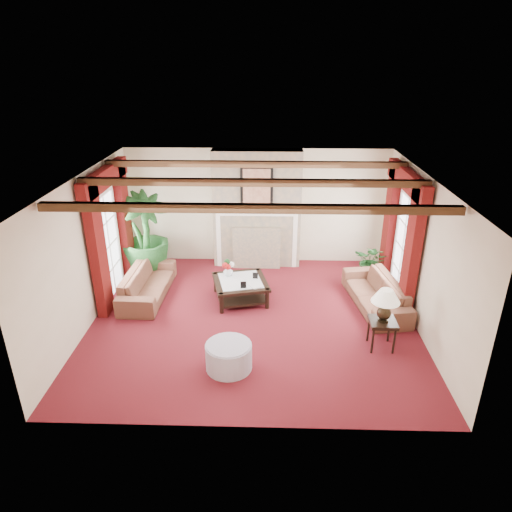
{
  "coord_description": "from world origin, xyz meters",
  "views": [
    {
      "loc": [
        0.28,
        -7.42,
        4.57
      ],
      "look_at": [
        0.04,
        0.4,
        1.13
      ],
      "focal_mm": 32.0,
      "sensor_mm": 36.0,
      "label": 1
    }
  ],
  "objects_px": {
    "ottoman": "(229,356)",
    "potted_palm": "(147,252)",
    "coffee_table": "(241,290)",
    "sofa_left": "(147,279)",
    "sofa_right": "(376,289)",
    "side_table": "(381,334)"
  },
  "relations": [
    {
      "from": "potted_palm",
      "to": "coffee_table",
      "type": "distance_m",
      "value": 2.48
    },
    {
      "from": "sofa_left",
      "to": "side_table",
      "type": "bearing_deg",
      "value": -109.39
    },
    {
      "from": "sofa_right",
      "to": "side_table",
      "type": "relative_size",
      "value": 3.91
    },
    {
      "from": "sofa_left",
      "to": "coffee_table",
      "type": "height_order",
      "value": "sofa_left"
    },
    {
      "from": "sofa_right",
      "to": "side_table",
      "type": "distance_m",
      "value": 1.42
    },
    {
      "from": "potted_palm",
      "to": "ottoman",
      "type": "xyz_separation_m",
      "value": [
        2.13,
        -3.39,
        -0.31
      ]
    },
    {
      "from": "sofa_left",
      "to": "ottoman",
      "type": "bearing_deg",
      "value": -139.7
    },
    {
      "from": "potted_palm",
      "to": "ottoman",
      "type": "relative_size",
      "value": 2.84
    },
    {
      "from": "coffee_table",
      "to": "ottoman",
      "type": "bearing_deg",
      "value": -104.65
    },
    {
      "from": "ottoman",
      "to": "sofa_left",
      "type": "bearing_deg",
      "value": 128.62
    },
    {
      "from": "sofa_left",
      "to": "potted_palm",
      "type": "relative_size",
      "value": 0.94
    },
    {
      "from": "potted_palm",
      "to": "ottoman",
      "type": "height_order",
      "value": "potted_palm"
    },
    {
      "from": "sofa_left",
      "to": "coffee_table",
      "type": "bearing_deg",
      "value": -91.54
    },
    {
      "from": "potted_palm",
      "to": "coffee_table",
      "type": "xyz_separation_m",
      "value": [
        2.18,
        -1.15,
        -0.32
      ]
    },
    {
      "from": "sofa_right",
      "to": "potted_palm",
      "type": "bearing_deg",
      "value": -114.16
    },
    {
      "from": "sofa_left",
      "to": "side_table",
      "type": "distance_m",
      "value": 4.72
    },
    {
      "from": "sofa_left",
      "to": "side_table",
      "type": "height_order",
      "value": "sofa_left"
    },
    {
      "from": "coffee_table",
      "to": "ottoman",
      "type": "relative_size",
      "value": 1.4
    },
    {
      "from": "ottoman",
      "to": "potted_palm",
      "type": "bearing_deg",
      "value": 122.14
    },
    {
      "from": "potted_palm",
      "to": "side_table",
      "type": "height_order",
      "value": "potted_palm"
    },
    {
      "from": "side_table",
      "to": "ottoman",
      "type": "bearing_deg",
      "value": -165.67
    },
    {
      "from": "side_table",
      "to": "potted_palm",
      "type": "bearing_deg",
      "value": 149.54
    }
  ]
}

